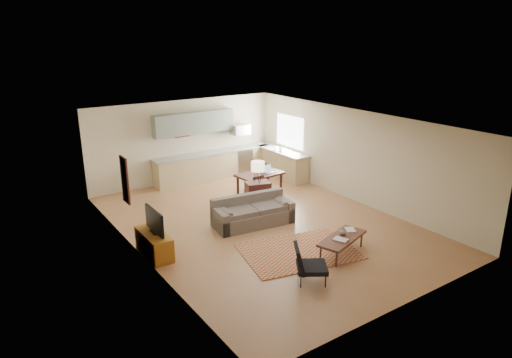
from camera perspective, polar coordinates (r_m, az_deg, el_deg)
room at (r=11.48m, az=0.84°, el=0.57°), size 9.00×9.00×9.00m
kitchen_counter_back at (r=15.60m, az=-5.30°, el=1.78°), size 4.26×0.64×0.92m
kitchen_counter_right at (r=15.72m, az=3.29°, el=1.95°), size 0.64×2.26×0.92m
kitchen_range at (r=16.14m, az=-1.89°, el=2.36°), size 0.62×0.62×0.90m
kitchen_microwave at (r=15.90m, az=-1.97°, el=6.20°), size 0.62×0.40×0.35m
upper_cabinets at (r=15.11m, az=-7.74°, el=6.98°), size 2.80×0.34×0.70m
window_right at (r=15.64m, az=4.24°, el=5.97°), size 0.02×1.40×1.05m
wall_art_left at (r=10.83m, az=-16.03°, el=-0.12°), size 0.06×0.42×1.10m
triptych at (r=15.11m, az=-9.31°, el=6.13°), size 1.70×0.04×0.50m
rug at (r=10.55m, az=5.38°, el=-9.01°), size 2.86×2.27×0.02m
sofa at (r=11.77m, az=-0.36°, el=-4.04°), size 2.24×1.19×0.75m
coffee_table at (r=10.51m, az=10.66°, el=-8.16°), size 1.48×0.94×0.42m
book_a at (r=10.18m, az=10.29°, el=-7.70°), size 0.43×0.46×0.03m
book_b at (r=10.78m, az=11.16°, el=-6.26°), size 0.47×0.47×0.02m
vase at (r=10.50m, az=10.76°, el=-6.47°), size 0.23×0.23×0.16m
armchair at (r=9.27m, az=7.02°, el=-10.47°), size 0.94×0.94×0.77m
tv_credenza at (r=10.49m, az=-12.62°, el=-7.94°), size 0.45×1.18×0.55m
tv at (r=10.29m, az=-12.59°, el=-5.15°), size 0.09×0.91×0.55m
console_table at (r=12.86m, az=0.23°, el=-2.03°), size 0.76×0.60×0.77m
table_lamp at (r=12.64m, az=0.23°, el=0.94°), size 0.46×0.46×0.62m
dining_table at (r=13.85m, az=0.46°, el=-0.69°), size 1.47×0.93×0.71m
dining_chair_near at (r=13.14m, az=0.77°, el=-1.49°), size 0.42×0.43×0.82m
dining_chair_far at (r=14.53m, az=0.19°, el=0.52°), size 0.42×0.44×0.86m
laptop at (r=13.80m, az=1.64°, el=1.25°), size 0.31×0.24×0.22m
soap_bottle at (r=15.49m, az=3.11°, el=3.84°), size 0.09×0.09×0.19m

